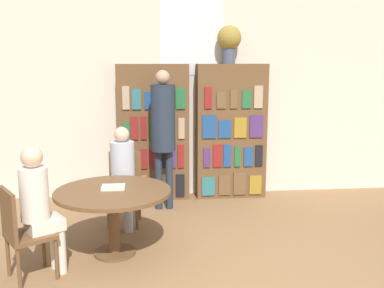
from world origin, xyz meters
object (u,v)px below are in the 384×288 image
chair_left_side (125,184)px  seated_reader_left (122,171)px  seated_reader_right (39,203)px  librarian_standing (163,124)px  bookshelf_right (231,132)px  flower_vase (229,40)px  chair_near_camera (21,230)px  reading_table (113,201)px  bookshelf_left (153,133)px

chair_left_side → seated_reader_left: 0.28m
chair_left_side → seated_reader_left: seated_reader_left is taller
seated_reader_right → librarian_standing: bearing=114.4°
bookshelf_right → flower_vase: 1.31m
chair_near_camera → librarian_standing: librarian_standing is taller
seated_reader_left → seated_reader_right: bearing=63.1°
chair_left_side → librarian_standing: (0.51, 0.49, 0.68)m
bookshelf_right → flower_vase: (-0.04, 0.01, 1.31)m
bookshelf_right → flower_vase: flower_vase is taller
bookshelf_right → reading_table: bearing=-129.5°
librarian_standing → flower_vase: bearing=27.7°
bookshelf_left → chair_left_side: size_ratio=2.20×
librarian_standing → chair_near_camera: bearing=-125.7°
bookshelf_right → librarian_standing: 1.15m
bookshelf_right → flower_vase: bearing=173.6°
bookshelf_left → seated_reader_left: 1.25m
flower_vase → chair_left_side: flower_vase is taller
bookshelf_left → librarian_standing: (0.13, -0.50, 0.20)m
bookshelf_left → flower_vase: 1.71m
chair_left_side → seated_reader_left: (-0.01, -0.18, 0.22)m
flower_vase → librarian_standing: flower_vase is taller
bookshelf_left → chair_left_side: (-0.38, -0.99, -0.48)m
chair_left_side → seated_reader_right: seated_reader_right is taller
chair_left_side → seated_reader_right: 1.53m
bookshelf_left → reading_table: bearing=-103.2°
bookshelf_left → flower_vase: flower_vase is taller
reading_table → librarian_standing: bearing=67.9°
seated_reader_left → seated_reader_right: size_ratio=0.99×
librarian_standing → bookshelf_right: bearing=26.4°
chair_near_camera → chair_left_side: same height
seated_reader_right → bookshelf_left: bearing=123.0°
seated_reader_right → librarian_standing: (1.22, 1.82, 0.46)m
bookshelf_left → librarian_standing: bearing=-75.7°
reading_table → librarian_standing: librarian_standing is taller
chair_near_camera → flower_vase: bearing=104.2°
chair_near_camera → chair_left_side: 1.67m
bookshelf_right → chair_left_side: bearing=-147.0°
reading_table → chair_near_camera: bearing=-148.3°
bookshelf_left → reading_table: size_ratio=1.63×
reading_table → chair_left_side: (0.07, 0.94, -0.09)m
chair_near_camera → chair_left_side: (0.87, 1.43, 0.00)m
seated_reader_left → chair_left_side: bearing=-90.0°
bookshelf_left → seated_reader_left: size_ratio=1.58×
bookshelf_left → bookshelf_right: 1.14m
flower_vase → chair_near_camera: size_ratio=0.60×
bookshelf_left → reading_table: bookshelf_left is taller
bookshelf_right → seated_reader_right: size_ratio=1.56×
bookshelf_left → seated_reader_left: bearing=-108.7°
bookshelf_left → bookshelf_right: size_ratio=1.00×
bookshelf_right → librarian_standing: bearing=-153.6°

